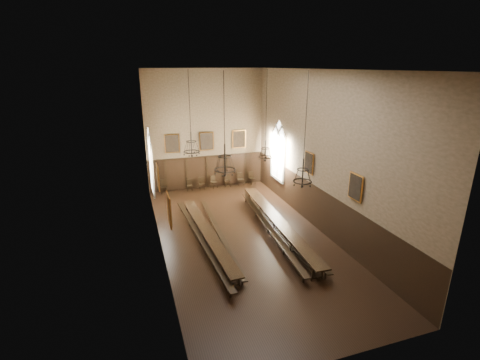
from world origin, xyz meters
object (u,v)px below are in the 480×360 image
bench_right_outer (286,227)px  chair_0 (164,189)px  bench_right_inner (268,228)px  chair_5 (228,183)px  chair_3 (202,186)px  bench_left_outer (200,239)px  chandelier_back_right (265,151)px  table_right (278,226)px  chandelier_back_left (191,147)px  table_left (208,237)px  chandelier_front_left (225,164)px  bench_left_inner (219,235)px  chandelier_front_right (303,175)px  chair_2 (190,187)px  chair_4 (214,184)px  chair_7 (252,180)px  chair_6 (240,181)px

bench_right_outer → chair_0: (-5.97, 8.70, 0.01)m
bench_right_inner → chair_5: size_ratio=10.34×
chair_0 → chair_3: bearing=1.6°
bench_left_outer → chair_0: 8.68m
bench_right_outer → chandelier_back_right: size_ratio=2.03×
table_right → chair_5: size_ratio=10.44×
table_right → chandelier_back_right: 4.45m
chair_3 → chandelier_back_left: chandelier_back_left is taller
table_left → chair_0: bearing=99.0°
table_left → chandelier_front_left: size_ratio=2.18×
bench_right_inner → bench_right_outer: (1.05, -0.15, -0.01)m
bench_left_inner → chair_3: size_ratio=10.05×
chandelier_back_left → chandelier_front_left: same height
chandelier_front_right → chair_2: bearing=109.1°
bench_right_outer → chair_4: size_ratio=10.27×
chair_5 → chair_7: (2.07, 0.03, -0.01)m
bench_left_outer → chandelier_front_right: bearing=-25.4°
bench_left_outer → bench_right_inner: bench_right_inner is taller
chair_5 → chandelier_back_left: (-3.79, -5.83, 4.46)m
chandelier_front_left → chair_5: bearing=73.5°
bench_left_inner → chair_2: bearing=91.0°
chair_3 → chandelier_front_left: chandelier_front_left is taller
chair_7 → bench_left_outer: bearing=-142.6°
bench_left_outer → chair_4: size_ratio=10.28×
chair_0 → chair_2: chair_0 is taller
chair_0 → table_right: bearing=-54.7°
bench_left_inner → chair_2: chair_2 is taller
table_right → chandelier_front_left: chandelier_front_left is taller
chair_4 → chandelier_back_right: bearing=-95.1°
bench_left_outer → bench_right_inner: (3.97, 0.08, 0.01)m
table_right → chandelier_front_left: 6.61m
chair_0 → chair_2: 1.94m
table_left → bench_left_outer: bearing=178.4°
table_right → chair_7: bearing=79.6°
bench_left_outer → chair_0: bearing=96.3°
bench_left_outer → chair_3: 8.78m
chair_3 → chair_5: chair_5 is taller
chair_4 → chair_5: (1.10, 0.01, 0.00)m
chair_6 → bench_right_inner: bearing=-96.1°
chair_2 → chair_4: 1.94m
chandelier_back_right → chandelier_front_right: (0.20, -4.30, -0.22)m
chair_7 → chandelier_back_left: (-5.85, -5.86, 4.47)m
chair_4 → chair_6: (2.19, 0.03, -0.00)m
bench_left_outer → chair_6: chair_6 is taller
bench_left_outer → chair_7: (6.09, 8.61, 0.00)m
chair_5 → table_left: bearing=-106.7°
bench_left_inner → chair_0: (-2.08, 8.37, 0.04)m
chandelier_front_left → bench_left_outer: bearing=105.1°
table_left → bench_right_outer: (4.61, -0.06, -0.06)m
chair_0 → chair_6: bearing=2.8°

